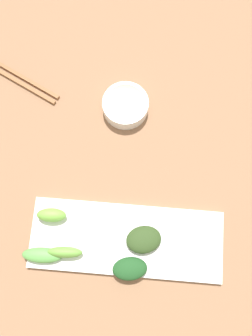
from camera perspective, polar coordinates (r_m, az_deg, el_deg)
name	(u,v)px	position (r m, az deg, el deg)	size (l,w,h in m)	color
tabletop	(128,178)	(0.84, 0.36, -1.56)	(2.10, 2.10, 0.02)	#90684B
sauce_bowl	(125,105)	(0.86, -0.08, 9.41)	(0.10, 0.10, 0.04)	white
serving_plate	(127,240)	(0.80, 0.09, -10.73)	(0.15, 0.40, 0.01)	white
broccoli_leafy_0	(144,240)	(0.78, 2.69, -10.71)	(0.06, 0.07, 0.02)	#304820
broccoli_stalk_1	(42,255)	(0.80, -12.50, -12.70)	(0.03, 0.08, 0.02)	#5CA44C
broccoli_leafy_2	(130,269)	(0.78, 0.58, -14.92)	(0.05, 0.07, 0.02)	#1E4D22
broccoli_stalk_3	(65,252)	(0.79, -9.20, -12.41)	(0.02, 0.07, 0.03)	#6DB044
broccoli_stalk_4	(51,215)	(0.80, -11.16, -6.97)	(0.03, 0.06, 0.03)	#77B946
chopsticks	(16,77)	(0.94, -16.27, 13.02)	(0.12, 0.22, 0.01)	#8F5E39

